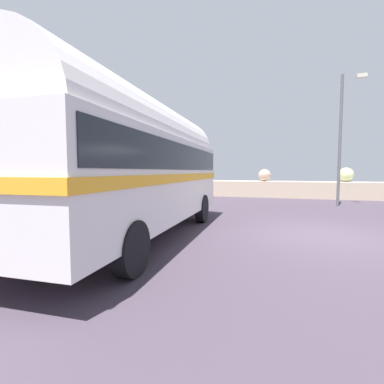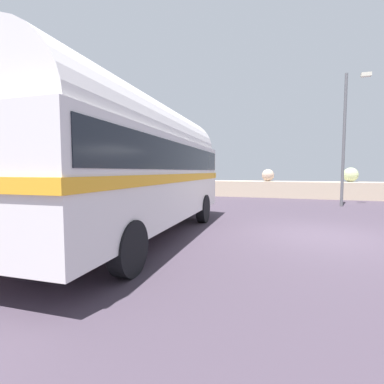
% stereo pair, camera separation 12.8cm
% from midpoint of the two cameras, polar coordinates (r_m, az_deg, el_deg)
% --- Properties ---
extents(ground, '(32.00, 26.00, 0.02)m').
position_cam_midpoint_polar(ground, '(8.56, 25.30, -8.18)').
color(ground, '#3D333F').
extents(breakwater, '(31.36, 1.84, 2.44)m').
position_cam_midpoint_polar(breakwater, '(20.20, 22.48, 0.77)').
color(breakwater, '#BFAA91').
rests_on(breakwater, ground).
extents(vintage_coach, '(2.81, 8.69, 3.70)m').
position_cam_midpoint_polar(vintage_coach, '(7.55, -10.25, 6.14)').
color(vintage_coach, black).
rests_on(vintage_coach, ground).
extents(second_coach, '(4.01, 8.88, 3.70)m').
position_cam_midpoint_polar(second_coach, '(10.52, -28.05, 5.16)').
color(second_coach, black).
rests_on(second_coach, ground).
extents(lamp_post, '(1.17, 0.38, 6.55)m').
position_cam_midpoint_polar(lamp_post, '(16.10, 29.16, 10.48)').
color(lamp_post, '#5B5B60').
rests_on(lamp_post, ground).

